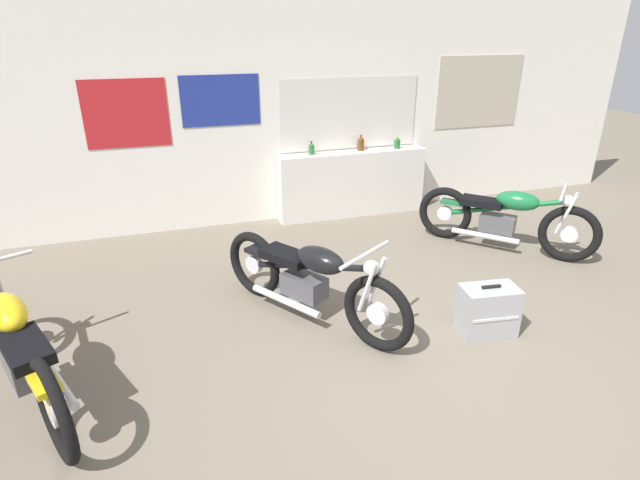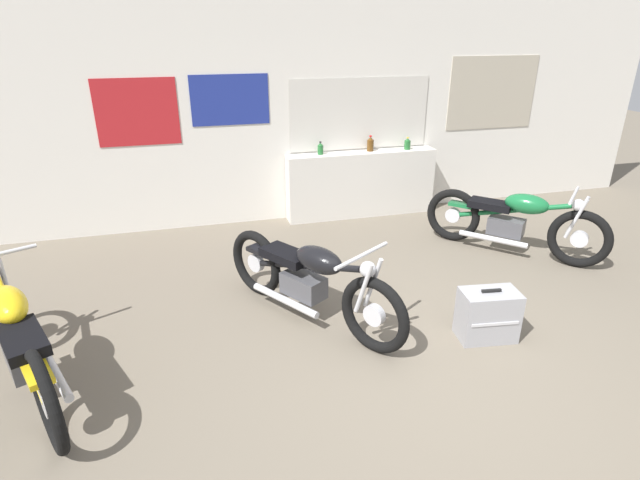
{
  "view_description": "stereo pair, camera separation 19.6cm",
  "coord_description": "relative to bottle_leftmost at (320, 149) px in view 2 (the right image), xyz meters",
  "views": [
    {
      "loc": [
        -1.87,
        -2.6,
        2.44
      ],
      "look_at": [
        -0.62,
        1.25,
        0.7
      ],
      "focal_mm": 28.0,
      "sensor_mm": 36.0,
      "label": 1
    },
    {
      "loc": [
        -1.68,
        -2.66,
        2.44
      ],
      "look_at": [
        -0.62,
        1.25,
        0.7
      ],
      "focal_mm": 28.0,
      "sensor_mm": 36.0,
      "label": 2
    }
  ],
  "objects": [
    {
      "name": "motorcycle_yellow",
      "position": [
        -2.97,
        -2.84,
        -0.54
      ],
      "size": [
        1.0,
        1.95,
        0.87
      ],
      "color": "black",
      "rests_on": "ground_plane"
    },
    {
      "name": "bottle_center",
      "position": [
        1.22,
        -0.03,
        -0.0
      ],
      "size": [
        0.08,
        0.08,
        0.16
      ],
      "color": "#23662D",
      "rests_on": "sill_counter"
    },
    {
      "name": "sill_counter",
      "position": [
        0.57,
        -0.03,
        -0.52
      ],
      "size": [
        2.06,
        0.28,
        0.89
      ],
      "color": "silver",
      "rests_on": "ground_plane"
    },
    {
      "name": "bottle_leftmost",
      "position": [
        0.0,
        0.0,
        0.0
      ],
      "size": [
        0.07,
        0.07,
        0.17
      ],
      "color": "#23662D",
      "rests_on": "sill_counter"
    },
    {
      "name": "bottle_left_center",
      "position": [
        0.7,
        0.01,
        0.02
      ],
      "size": [
        0.09,
        0.09,
        0.21
      ],
      "color": "#5B3814",
      "rests_on": "sill_counter"
    },
    {
      "name": "wall_back",
      "position": [
        -0.0,
        0.15,
        0.44
      ],
      "size": [
        10.0,
        0.07,
        2.8
      ],
      "color": "silver",
      "rests_on": "ground_plane"
    },
    {
      "name": "ground_plane",
      "position": [
        -0.02,
        -3.58,
        -0.97
      ],
      "size": [
        24.0,
        24.0,
        0.0
      ],
      "primitive_type": "plane",
      "color": "#706656"
    },
    {
      "name": "motorcycle_black",
      "position": [
        -0.78,
        -2.46,
        -0.56
      ],
      "size": [
        1.19,
        1.8,
        0.82
      ],
      "color": "black",
      "rests_on": "ground_plane"
    },
    {
      "name": "hard_case_silver",
      "position": [
        0.59,
        -3.15,
        -0.75
      ],
      "size": [
        0.51,
        0.34,
        0.46
      ],
      "color": "#9E9EA3",
      "rests_on": "ground_plane"
    },
    {
      "name": "motorcycle_green",
      "position": [
        1.83,
        -1.68,
        -0.57
      ],
      "size": [
        1.46,
        1.57,
        0.81
      ],
      "color": "black",
      "rests_on": "ground_plane"
    }
  ]
}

